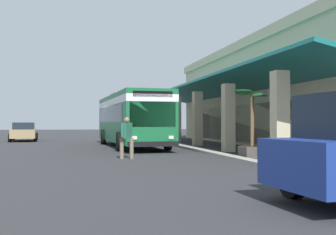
{
  "coord_description": "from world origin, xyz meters",
  "views": [
    {
      "loc": [
        26.34,
        -2.79,
        1.46
      ],
      "look_at": [
        4.25,
        2.36,
        1.75
      ],
      "focal_mm": 42.73,
      "sensor_mm": 36.0,
      "label": 1
    }
  ],
  "objects_px": {
    "parked_sedan_tan": "(24,132)",
    "potted_palm": "(252,143)",
    "transit_bus": "(131,116)",
    "pedestrian": "(127,135)"
  },
  "relations": [
    {
      "from": "parked_sedan_tan",
      "to": "potted_palm",
      "type": "bearing_deg",
      "value": 31.3
    },
    {
      "from": "parked_sedan_tan",
      "to": "potted_palm",
      "type": "xyz_separation_m",
      "value": [
        18.18,
        11.05,
        -0.12
      ]
    },
    {
      "from": "transit_bus",
      "to": "potted_palm",
      "type": "relative_size",
      "value": 3.99
    },
    {
      "from": "parked_sedan_tan",
      "to": "pedestrian",
      "type": "xyz_separation_m",
      "value": [
        17.38,
        5.97,
        0.19
      ]
    },
    {
      "from": "parked_sedan_tan",
      "to": "potted_palm",
      "type": "distance_m",
      "value": 21.28
    },
    {
      "from": "transit_bus",
      "to": "parked_sedan_tan",
      "type": "relative_size",
      "value": 2.51
    },
    {
      "from": "parked_sedan_tan",
      "to": "potted_palm",
      "type": "height_order",
      "value": "potted_palm"
    },
    {
      "from": "transit_bus",
      "to": "potted_palm",
      "type": "xyz_separation_m",
      "value": [
        8.88,
        3.82,
        -1.22
      ]
    },
    {
      "from": "transit_bus",
      "to": "pedestrian",
      "type": "relative_size",
      "value": 6.75
    },
    {
      "from": "transit_bus",
      "to": "potted_palm",
      "type": "distance_m",
      "value": 9.74
    }
  ]
}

